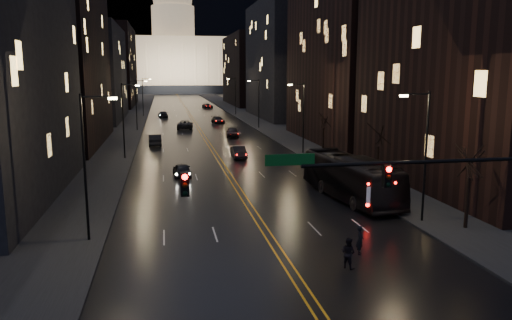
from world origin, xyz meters
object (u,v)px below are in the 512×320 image
receding_car_a (239,152)px  pedestrian_b (348,253)px  oncoming_car_b (155,140)px  bus (350,178)px  traffic_signal (435,185)px  oncoming_car_a (182,170)px  pedestrian_a (360,240)px

receding_car_a → pedestrian_b: (0.55, -35.13, 0.12)m
receding_car_a → pedestrian_b: 35.14m
pedestrian_b → oncoming_car_b: bearing=-25.0°
bus → traffic_signal: bearing=-104.9°
oncoming_car_a → pedestrian_b: bearing=104.0°
oncoming_car_b → receding_car_a: bearing=127.1°
traffic_signal → oncoming_car_a: (-10.57, 28.52, -4.40)m
oncoming_car_b → oncoming_car_a: bearing=95.7°
traffic_signal → pedestrian_a: bearing=106.4°
receding_car_a → pedestrian_b: bearing=-88.7°
bus → pedestrian_b: 15.03m
oncoming_car_b → receding_car_a: oncoming_car_b is taller
traffic_signal → pedestrian_a: (-1.47, 5.00, -4.26)m
pedestrian_b → receding_car_a: bearing=-36.7°
pedestrian_a → traffic_signal: bearing=-143.1°
receding_car_a → pedestrian_a: (1.93, -33.35, 0.12)m
oncoming_car_b → pedestrian_a: size_ratio=2.95×
traffic_signal → bus: traffic_signal is taller
traffic_signal → oncoming_car_a: bearing=110.3°
oncoming_car_a → oncoming_car_b: (-2.95, 22.36, 0.12)m
oncoming_car_b → pedestrian_a: (12.04, -45.88, 0.02)m
bus → pedestrian_a: size_ratio=7.56×
oncoming_car_a → pedestrian_a: bearing=108.2°
bus → oncoming_car_a: 17.40m
traffic_signal → oncoming_car_b: size_ratio=3.48×
pedestrian_b → pedestrian_a: bearing=-75.3°
bus → pedestrian_a: bearing=-114.7°
receding_car_a → pedestrian_a: 33.40m
oncoming_car_b → pedestrian_a: pedestrian_a is taller
oncoming_car_a → receding_car_a: 12.16m
bus → receding_car_a: bus is taller
traffic_signal → pedestrian_b: traffic_signal is taller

